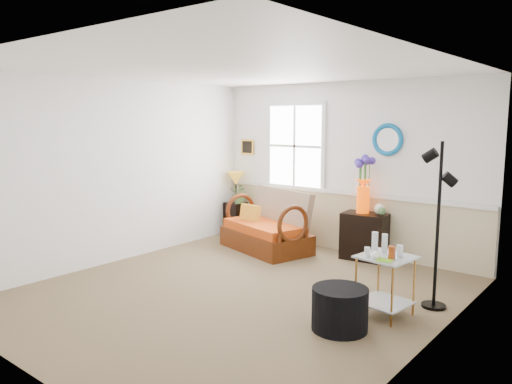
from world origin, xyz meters
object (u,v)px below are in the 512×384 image
Objects in this scene: ottoman at (340,309)px; cabinet at (365,236)px; loveseat at (266,221)px; lamp_stand at (236,218)px; floor_lamp at (438,226)px; side_table at (385,286)px.

cabinet is at bearing 111.63° from ottoman.
lamp_stand is at bearing 169.36° from loveseat.
cabinet is 2.01m from floor_lamp.
floor_lamp is at bearing -46.99° from cabinet.
floor_lamp is at bearing 59.77° from side_table.
side_table is (1.14, -1.81, -0.02)m from cabinet.
loveseat is at bearing 160.76° from floor_lamp.
lamp_stand is at bearing 144.97° from ottoman.
side_table is at bearing 73.24° from ottoman.
side_table is at bearing -125.26° from floor_lamp.
lamp_stand is 0.83× the size of cabinet.
lamp_stand is 2.55m from cabinet.
loveseat is 0.79× the size of floor_lamp.
floor_lamp reaches higher than cabinet.
loveseat is 2.53× the size of lamp_stand.
side_table is (2.58, -1.30, -0.15)m from loveseat.
loveseat is 2.10× the size of cabinet.
ottoman is (3.51, -2.46, -0.07)m from lamp_stand.
cabinet is at bearing -0.90° from lamp_stand.
loveseat reaches higher than cabinet.
loveseat is 1.25m from lamp_stand.
lamp_stand is 1.03× the size of ottoman.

